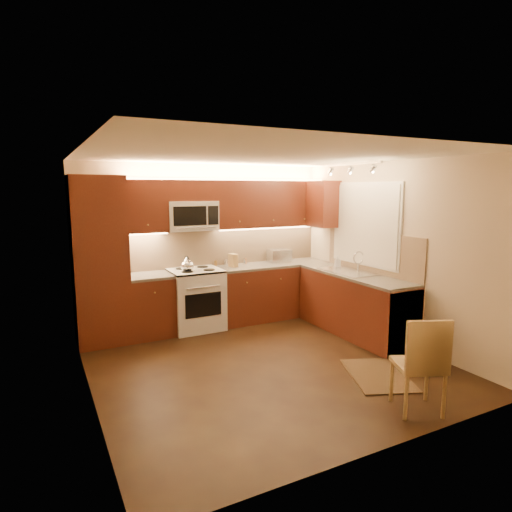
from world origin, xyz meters
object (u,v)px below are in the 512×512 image
knife_block (233,260)px  dining_chair (418,363)px  microwave (191,216)px  kettle (187,264)px  sink (349,267)px  toaster_oven (279,256)px  soap_bottle (338,262)px  stove (196,299)px

knife_block → dining_chair: bearing=-92.8°
microwave → dining_chair: microwave is taller
kettle → knife_block: (0.80, 0.14, -0.03)m
sink → toaster_oven: bearing=111.3°
toaster_oven → dining_chair: 3.50m
soap_bottle → dining_chair: (-1.02, -2.57, -0.51)m
sink → knife_block: size_ratio=4.18×
microwave → knife_block: microwave is taller
sink → dining_chair: 2.44m
knife_block → dining_chair: knife_block is taller
sink → kettle: (-2.15, 1.04, 0.06)m
kettle → soap_bottle: bearing=-22.1°
toaster_oven → dining_chair: bearing=-93.9°
toaster_oven → knife_block: size_ratio=1.74×
kettle → toaster_oven: 1.68m
stove → dining_chair: bearing=-72.2°
stove → knife_block: 0.85m
kettle → knife_block: size_ratio=1.12×
toaster_oven → microwave: bearing=-177.5°
stove → sink: 2.35m
dining_chair → soap_bottle: bearing=92.2°
microwave → toaster_oven: size_ratio=2.12×
microwave → sink: 2.48m
sink → kettle: kettle is taller
kettle → toaster_oven: bearing=0.9°
toaster_oven → knife_block: toaster_oven is taller
microwave → soap_bottle: 2.38m
stove → microwave: (0.00, 0.14, 1.26)m
soap_bottle → kettle: bearing=-175.5°
kettle → toaster_oven: kettle is taller
sink → knife_block: knife_block is taller
knife_block → toaster_oven: bearing=-6.3°
sink → soap_bottle: soap_bottle is taller
stove → soap_bottle: bearing=-19.7°
toaster_oven → sink: bearing=-65.0°
microwave → sink: (2.00, -1.26, -0.74)m
microwave → soap_bottle: size_ratio=4.23×
microwave → kettle: size_ratio=3.29×
stove → sink: bearing=-29.4°
stove → sink: size_ratio=1.07×
microwave → dining_chair: 3.82m
microwave → toaster_oven: 1.68m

